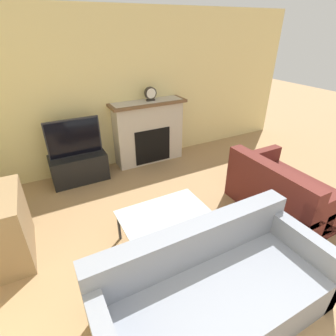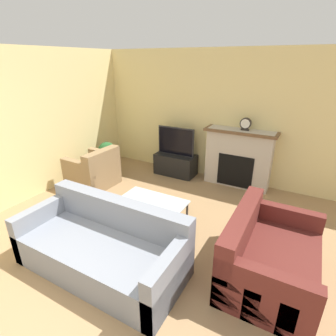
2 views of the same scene
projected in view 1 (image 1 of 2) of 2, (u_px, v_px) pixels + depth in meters
The scene contains 8 objects.
wall_back at pixel (104, 94), 4.52m from camera, with size 8.13×0.06×2.70m.
fireplace at pixel (148, 131), 5.00m from camera, with size 1.42×0.43×1.19m.
tv_stand at pixel (79, 168), 4.52m from camera, with size 0.92×0.47×0.48m.
tv at pixel (74, 138), 4.25m from camera, with size 0.86×0.06×0.63m.
couch_sectional at pixel (213, 292), 2.36m from camera, with size 2.12×0.96×0.82m.
couch_loveseat at pixel (283, 193), 3.74m from camera, with size 0.99×1.45×0.82m.
coffee_table at pixel (165, 216), 3.14m from camera, with size 1.05×0.67×0.43m.
mantel_clock at pixel (150, 94), 4.70m from camera, with size 0.22×0.07×0.25m.
Camera 1 is at (-1.17, -0.16, 2.40)m, focal length 28.00 mm.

